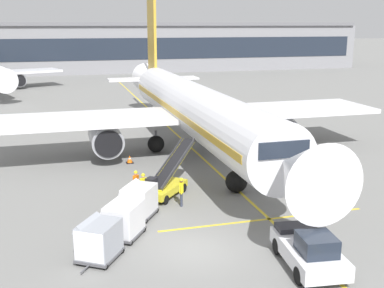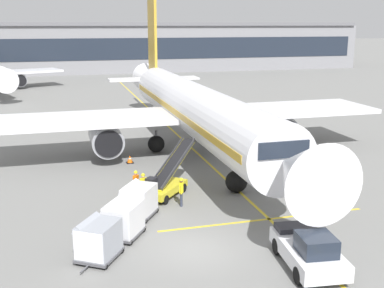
{
  "view_description": "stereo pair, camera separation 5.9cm",
  "coord_description": "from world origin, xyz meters",
  "px_view_note": "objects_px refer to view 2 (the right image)",
  "views": [
    {
      "loc": [
        -5.75,
        -20.15,
        10.46
      ],
      "look_at": [
        2.12,
        8.36,
        3.05
      ],
      "focal_mm": 44.87,
      "sensor_mm": 36.0,
      "label": 1
    },
    {
      "loc": [
        -5.7,
        -20.16,
        10.46
      ],
      "look_at": [
        2.12,
        8.36,
        3.05
      ],
      "focal_mm": 44.87,
      "sensor_mm": 36.0,
      "label": 2
    }
  ],
  "objects_px": {
    "pushback_tug": "(309,250)",
    "safety_cone_engine_keepout": "(130,159)",
    "ground_crew_by_carts": "(136,182)",
    "baggage_cart_third": "(98,239)",
    "parked_airplane": "(193,108)",
    "ground_crew_by_loader": "(181,190)",
    "ground_crew_marshaller": "(143,185)",
    "belt_loader": "(166,182)",
    "baggage_cart_lead": "(138,200)",
    "baggage_cart_second": "(123,218)"
  },
  "relations": [
    {
      "from": "pushback_tug",
      "to": "safety_cone_engine_keepout",
      "type": "distance_m",
      "value": 19.21
    },
    {
      "from": "ground_crew_by_carts",
      "to": "baggage_cart_third",
      "type": "bearing_deg",
      "value": -111.11
    },
    {
      "from": "parked_airplane",
      "to": "pushback_tug",
      "type": "xyz_separation_m",
      "value": [
        -0.3,
        -20.27,
        -2.9
      ]
    },
    {
      "from": "parked_airplane",
      "to": "ground_crew_by_loader",
      "type": "distance_m",
      "value": 12.56
    },
    {
      "from": "ground_crew_by_loader",
      "to": "safety_cone_engine_keepout",
      "type": "relative_size",
      "value": 2.81
    },
    {
      "from": "ground_crew_by_carts",
      "to": "ground_crew_marshaller",
      "type": "bearing_deg",
      "value": -62.55
    },
    {
      "from": "ground_crew_by_loader",
      "to": "ground_crew_by_carts",
      "type": "distance_m",
      "value": 3.17
    },
    {
      "from": "ground_crew_by_loader",
      "to": "ground_crew_by_carts",
      "type": "relative_size",
      "value": 1.0
    },
    {
      "from": "ground_crew_by_loader",
      "to": "belt_loader",
      "type": "bearing_deg",
      "value": 102.74
    },
    {
      "from": "baggage_cart_third",
      "to": "safety_cone_engine_keepout",
      "type": "distance_m",
      "value": 15.68
    },
    {
      "from": "belt_loader",
      "to": "safety_cone_engine_keepout",
      "type": "distance_m",
      "value": 7.83
    },
    {
      "from": "belt_loader",
      "to": "safety_cone_engine_keepout",
      "type": "bearing_deg",
      "value": 98.62
    },
    {
      "from": "pushback_tug",
      "to": "ground_crew_by_loader",
      "type": "relative_size",
      "value": 2.64
    },
    {
      "from": "parked_airplane",
      "to": "safety_cone_engine_keepout",
      "type": "xyz_separation_m",
      "value": [
        -5.55,
        -1.8,
        -3.43
      ]
    },
    {
      "from": "belt_loader",
      "to": "pushback_tug",
      "type": "height_order",
      "value": "belt_loader"
    },
    {
      "from": "belt_loader",
      "to": "baggage_cart_lead",
      "type": "bearing_deg",
      "value": -126.24
    },
    {
      "from": "belt_loader",
      "to": "baggage_cart_second",
      "type": "bearing_deg",
      "value": -121.91
    },
    {
      "from": "belt_loader",
      "to": "pushback_tug",
      "type": "xyz_separation_m",
      "value": [
        4.08,
        -10.75,
        -0.04
      ]
    },
    {
      "from": "pushback_tug",
      "to": "baggage_cart_lead",
      "type": "bearing_deg",
      "value": 129.21
    },
    {
      "from": "baggage_cart_lead",
      "to": "ground_crew_marshaller",
      "type": "height_order",
      "value": "baggage_cart_lead"
    },
    {
      "from": "pushback_tug",
      "to": "belt_loader",
      "type": "bearing_deg",
      "value": 110.8
    },
    {
      "from": "belt_loader",
      "to": "pushback_tug",
      "type": "distance_m",
      "value": 11.5
    },
    {
      "from": "parked_airplane",
      "to": "ground_crew_by_carts",
      "type": "relative_size",
      "value": 23.99
    },
    {
      "from": "ground_crew_marshaller",
      "to": "safety_cone_engine_keepout",
      "type": "xyz_separation_m",
      "value": [
        0.36,
        8.35,
        -0.7
      ]
    },
    {
      "from": "parked_airplane",
      "to": "ground_crew_by_carts",
      "type": "bearing_deg",
      "value": -123.4
    },
    {
      "from": "baggage_cart_third",
      "to": "ground_crew_by_loader",
      "type": "height_order",
      "value": "baggage_cart_third"
    },
    {
      "from": "baggage_cart_second",
      "to": "baggage_cart_third",
      "type": "relative_size",
      "value": 1.0
    },
    {
      "from": "baggage_cart_second",
      "to": "parked_airplane",
      "type": "bearing_deg",
      "value": 62.55
    },
    {
      "from": "parked_airplane",
      "to": "baggage_cart_third",
      "type": "bearing_deg",
      "value": -118.29
    },
    {
      "from": "belt_loader",
      "to": "ground_crew_marshaller",
      "type": "distance_m",
      "value": 1.66
    },
    {
      "from": "safety_cone_engine_keepout",
      "to": "baggage_cart_third",
      "type": "bearing_deg",
      "value": -103.35
    },
    {
      "from": "belt_loader",
      "to": "parked_airplane",
      "type": "bearing_deg",
      "value": 65.27
    },
    {
      "from": "belt_loader",
      "to": "baggage_cart_third",
      "type": "distance_m",
      "value": 8.92
    },
    {
      "from": "ground_crew_by_loader",
      "to": "safety_cone_engine_keepout",
      "type": "height_order",
      "value": "ground_crew_by_loader"
    },
    {
      "from": "baggage_cart_lead",
      "to": "safety_cone_engine_keepout",
      "type": "xyz_separation_m",
      "value": [
        1.05,
        10.75,
        -0.7
      ]
    },
    {
      "from": "parked_airplane",
      "to": "pushback_tug",
      "type": "height_order",
      "value": "parked_airplane"
    },
    {
      "from": "baggage_cart_lead",
      "to": "pushback_tug",
      "type": "relative_size",
      "value": 0.59
    },
    {
      "from": "belt_loader",
      "to": "pushback_tug",
      "type": "bearing_deg",
      "value": -69.2
    },
    {
      "from": "baggage_cart_third",
      "to": "ground_crew_by_carts",
      "type": "distance_m",
      "value": 8.09
    },
    {
      "from": "baggage_cart_lead",
      "to": "baggage_cart_third",
      "type": "distance_m",
      "value": 5.18
    },
    {
      "from": "parked_airplane",
      "to": "safety_cone_engine_keepout",
      "type": "height_order",
      "value": "parked_airplane"
    },
    {
      "from": "baggage_cart_lead",
      "to": "ground_crew_by_carts",
      "type": "distance_m",
      "value": 3.08
    },
    {
      "from": "baggage_cart_lead",
      "to": "pushback_tug",
      "type": "bearing_deg",
      "value": -50.79
    },
    {
      "from": "baggage_cart_lead",
      "to": "ground_crew_by_carts",
      "type": "relative_size",
      "value": 1.56
    },
    {
      "from": "baggage_cart_third",
      "to": "ground_crew_marshaller",
      "type": "bearing_deg",
      "value": 64.67
    },
    {
      "from": "baggage_cart_lead",
      "to": "baggage_cart_second",
      "type": "height_order",
      "value": "same"
    },
    {
      "from": "pushback_tug",
      "to": "ground_crew_by_loader",
      "type": "height_order",
      "value": "pushback_tug"
    },
    {
      "from": "baggage_cart_third",
      "to": "safety_cone_engine_keepout",
      "type": "xyz_separation_m",
      "value": [
        3.62,
        15.24,
        -0.7
      ]
    },
    {
      "from": "safety_cone_engine_keepout",
      "to": "ground_crew_marshaller",
      "type": "bearing_deg",
      "value": -92.45
    },
    {
      "from": "baggage_cart_lead",
      "to": "pushback_tug",
      "type": "xyz_separation_m",
      "value": [
        6.3,
        -7.73,
        -0.17
      ]
    }
  ]
}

